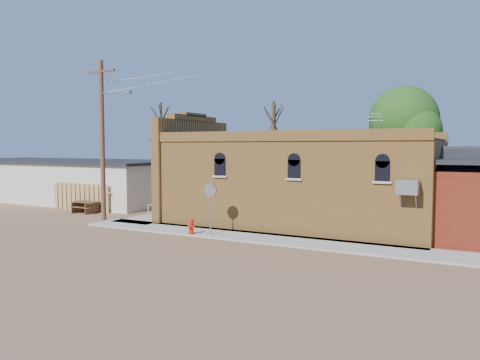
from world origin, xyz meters
The scene contains 14 objects.
ground centered at (0.00, 0.00, 0.00)m, with size 120.00×120.00×0.00m, color brown.
sidewalk_south centered at (1.50, 0.90, 0.04)m, with size 19.00×2.20×0.08m, color #9E9991.
sidewalk_west centered at (-6.30, 6.00, 0.04)m, with size 2.60×10.00×0.08m, color #9E9991.
brick_bar centered at (1.64, 5.49, 2.34)m, with size 16.40×7.97×6.30m.
storage_building centered at (-19.00, 8.00, 1.60)m, with size 20.40×8.40×3.17m.
wood_fence centered at (-12.80, 3.80, 0.90)m, with size 5.20×0.10×1.80m, color #AC884D, non-canonical shape.
utility_pole centered at (-8.14, 1.20, 4.77)m, with size 3.12×0.26×9.00m.
tree_bare_near centered at (-3.00, 13.00, 5.96)m, with size 2.80×2.80×7.65m.
tree_bare_far centered at (-14.00, 14.00, 6.36)m, with size 2.80×2.80×8.16m.
tree_leafy centered at (6.00, 13.50, 5.93)m, with size 4.40×4.40×8.15m.
fire_hydrant centered at (-1.43, 0.00, 0.45)m, with size 0.43×0.42×0.74m.
stop_sign centered at (-0.58, 0.37, 1.96)m, with size 0.66×0.12×2.44m.
trash_barrel centered at (-5.30, 2.90, 0.44)m, with size 0.47×0.47×0.72m, color navy.
picnic_table centered at (-11.65, 3.20, 0.48)m, with size 1.77×1.38×0.73m.
Camera 1 is at (11.01, -18.32, 4.25)m, focal length 35.00 mm.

